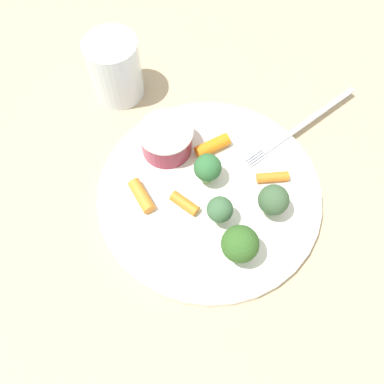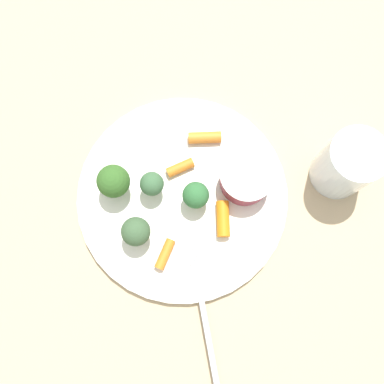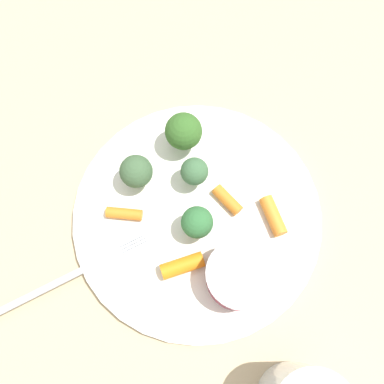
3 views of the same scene
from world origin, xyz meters
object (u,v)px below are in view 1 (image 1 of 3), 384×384
at_px(broccoli_floret_2, 208,168).
at_px(broccoli_floret_0, 240,244).
at_px(fork, 301,126).
at_px(broccoli_floret_1, 220,210).
at_px(carrot_stick_2, 212,146).
at_px(broccoli_floret_3, 273,200).
at_px(drinking_glass, 115,69).
at_px(carrot_stick_3, 142,196).
at_px(sauce_cup, 166,140).
at_px(carrot_stick_0, 185,203).
at_px(plate, 209,194).
at_px(carrot_stick_1, 273,177).

bearing_deg(broccoli_floret_2, broccoli_floret_0, 42.84).
bearing_deg(fork, broccoli_floret_1, -16.10).
bearing_deg(carrot_stick_2, broccoli_floret_0, 34.44).
distance_m(broccoli_floret_3, drinking_glass, 0.27).
relative_size(broccoli_floret_0, carrot_stick_3, 1.24).
relative_size(sauce_cup, fork, 0.38).
bearing_deg(fork, broccoli_floret_2, -33.89).
distance_m(broccoli_floret_0, carrot_stick_0, 0.09).
xyz_separation_m(carrot_stick_0, fork, (-0.17, 0.09, -0.01)).
height_order(plate, carrot_stick_0, carrot_stick_0).
bearing_deg(plate, carrot_stick_3, -59.13).
height_order(broccoli_floret_3, fork, broccoli_floret_3).
bearing_deg(broccoli_floret_2, drinking_glass, -116.68).
bearing_deg(carrot_stick_3, drinking_glass, -142.37).
relative_size(carrot_stick_2, fork, 0.25).
xyz_separation_m(carrot_stick_0, carrot_stick_1, (-0.08, 0.08, -0.00)).
height_order(broccoli_floret_2, broccoli_floret_3, broccoli_floret_3).
relative_size(broccoli_floret_2, carrot_stick_2, 0.99).
height_order(carrot_stick_1, carrot_stick_2, carrot_stick_2).
distance_m(broccoli_floret_1, fork, 0.17).
bearing_deg(carrot_stick_3, broccoli_floret_1, 97.66).
bearing_deg(broccoli_floret_1, carrot_stick_2, -152.67).
bearing_deg(broccoli_floret_3, carrot_stick_3, -71.61).
xyz_separation_m(broccoli_floret_1, carrot_stick_0, (0.00, -0.04, -0.02)).
height_order(carrot_stick_2, drinking_glass, drinking_glass).
bearing_deg(broccoli_floret_2, carrot_stick_3, -46.53).
bearing_deg(plate, broccoli_floret_3, 94.76).
xyz_separation_m(broccoli_floret_0, broccoli_floret_1, (-0.03, -0.04, -0.01)).
bearing_deg(sauce_cup, broccoli_floret_1, 56.57).
relative_size(plate, fork, 1.55).
bearing_deg(broccoli_floret_1, broccoli_floret_3, 125.01).
bearing_deg(broccoli_floret_1, carrot_stick_3, -82.34).
bearing_deg(carrot_stick_3, broccoli_floret_3, 108.39).
bearing_deg(broccoli_floret_0, broccoli_floret_3, 166.97).
bearing_deg(fork, broccoli_floret_0, -3.66).
relative_size(sauce_cup, carrot_stick_3, 1.55).
xyz_separation_m(sauce_cup, fork, (-0.10, 0.15, -0.02)).
distance_m(sauce_cup, carrot_stick_3, 0.08).
bearing_deg(broccoli_floret_3, broccoli_floret_0, -13.03).
xyz_separation_m(plate, broccoli_floret_1, (0.03, 0.02, 0.03)).
distance_m(plate, sauce_cup, 0.09).
relative_size(broccoli_floret_0, carrot_stick_2, 1.20).
height_order(sauce_cup, broccoli_floret_2, broccoli_floret_2).
bearing_deg(carrot_stick_0, plate, 146.34).
xyz_separation_m(broccoli_floret_3, carrot_stick_1, (-0.04, -0.01, -0.02)).
distance_m(sauce_cup, broccoli_floret_3, 0.15).
height_order(sauce_cup, broccoli_floret_1, broccoli_floret_1).
relative_size(sauce_cup, carrot_stick_1, 1.75).
distance_m(sauce_cup, broccoli_floret_1, 0.12).
distance_m(carrot_stick_1, carrot_stick_3, 0.16).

